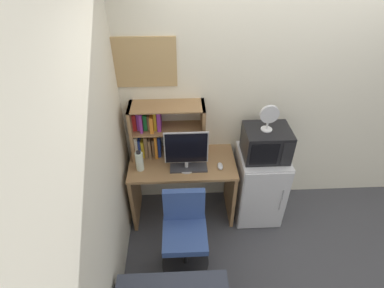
% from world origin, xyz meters
% --- Properties ---
extents(wall_back, '(6.40, 0.04, 2.60)m').
position_xyz_m(wall_back, '(0.40, 0.02, 1.30)').
color(wall_back, silver).
rests_on(wall_back, ground_plane).
extents(wall_left, '(0.04, 4.40, 2.60)m').
position_xyz_m(wall_left, '(-1.62, -1.60, 1.30)').
color(wall_left, silver).
rests_on(wall_left, ground_plane).
extents(desk, '(1.10, 0.58, 0.77)m').
position_xyz_m(desk, '(-1.00, -0.29, 0.52)').
color(desk, '#997047').
rests_on(desk, ground_plane).
extents(hutch_bookshelf, '(0.75, 0.28, 0.59)m').
position_xyz_m(hutch_bookshelf, '(-1.25, -0.12, 1.06)').
color(hutch_bookshelf, '#997047').
rests_on(hutch_bookshelf, desk).
extents(monitor, '(0.43, 0.18, 0.44)m').
position_xyz_m(monitor, '(-0.96, -0.39, 1.00)').
color(monitor, '#B7B7BC').
rests_on(monitor, desk).
extents(keyboard, '(0.37, 0.14, 0.02)m').
position_xyz_m(keyboard, '(-0.94, -0.39, 0.78)').
color(keyboard, '#333338').
rests_on(keyboard, desk).
extents(computer_mouse, '(0.06, 0.11, 0.03)m').
position_xyz_m(computer_mouse, '(-0.62, -0.39, 0.79)').
color(computer_mouse, silver).
rests_on(computer_mouse, desk).
extents(water_bottle, '(0.08, 0.08, 0.23)m').
position_xyz_m(water_bottle, '(-1.42, -0.38, 0.87)').
color(water_bottle, silver).
rests_on(water_bottle, desk).
extents(mini_fridge, '(0.50, 0.55, 0.85)m').
position_xyz_m(mini_fridge, '(-0.16, -0.32, 0.42)').
color(mini_fridge, silver).
rests_on(mini_fridge, ground_plane).
extents(microwave, '(0.45, 0.38, 0.32)m').
position_xyz_m(microwave, '(-0.16, -0.31, 1.00)').
color(microwave, black).
rests_on(microwave, mini_fridge).
extents(desk_fan, '(0.18, 0.11, 0.27)m').
position_xyz_m(desk_fan, '(-0.18, -0.32, 1.32)').
color(desk_fan, silver).
rests_on(desk_fan, microwave).
extents(desk_chair, '(0.47, 0.47, 0.85)m').
position_xyz_m(desk_chair, '(-1.00, -0.92, 0.39)').
color(desk_chair, black).
rests_on(desk_chair, ground_plane).
extents(wall_corkboard, '(0.61, 0.02, 0.47)m').
position_xyz_m(wall_corkboard, '(-1.33, -0.01, 1.74)').
color(wall_corkboard, tan).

